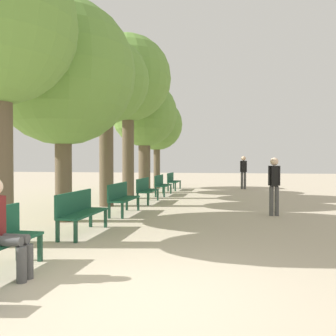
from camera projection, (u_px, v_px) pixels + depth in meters
ground_plane at (128, 297)px, 4.16m from camera, size 80.00×80.00×0.00m
bench_row_1 at (80, 209)px, 7.70m from camera, size 0.45×1.69×0.87m
bench_row_2 at (122, 196)px, 10.52m from camera, size 0.45×1.69×0.87m
bench_row_3 at (146, 188)px, 13.35m from camera, size 0.45×1.69×0.87m
bench_row_4 at (162, 183)px, 16.17m from camera, size 0.45×1.69×0.87m
bench_row_5 at (173, 180)px, 19.00m from camera, size 0.45×1.69×0.87m
tree_row_1 at (63, 73)px, 9.24m from camera, size 3.59×3.59×5.49m
tree_row_2 at (106, 83)px, 12.31m from camera, size 2.84×2.84×5.58m
tree_row_3 at (128, 79)px, 14.79m from camera, size 3.42×3.42×6.49m
tree_row_4 at (144, 115)px, 17.46m from camera, size 3.07×3.07×5.24m
tree_row_5 at (157, 125)px, 20.20m from camera, size 2.78×2.78×4.85m
person_seated at (2, 225)px, 4.76m from camera, size 0.62×0.35×1.30m
pedestrian_near at (274, 183)px, 10.19m from camera, size 0.32×0.23×1.59m
pedestrian_mid at (243, 170)px, 19.59m from camera, size 0.35×0.24×1.73m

